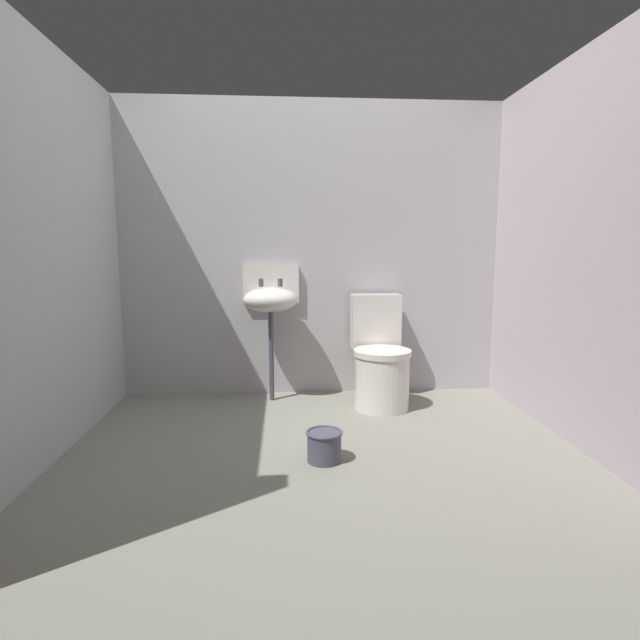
# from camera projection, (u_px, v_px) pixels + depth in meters

# --- Properties ---
(ground_plane) EXTENTS (3.26, 2.81, 0.08)m
(ground_plane) POSITION_uv_depth(u_px,v_px,m) (324.00, 460.00, 2.77)
(ground_plane) COLOR gray
(wall_back) EXTENTS (3.26, 0.10, 2.21)m
(wall_back) POSITION_uv_depth(u_px,v_px,m) (311.00, 250.00, 3.85)
(wall_back) COLOR #AEAAAD
(wall_back) RESTS_ON ground
(wall_left) EXTENTS (0.10, 2.61, 2.21)m
(wall_left) POSITION_uv_depth(u_px,v_px,m) (38.00, 251.00, 2.61)
(wall_left) COLOR #ADB1B4
(wall_left) RESTS_ON ground
(wall_right) EXTENTS (0.10, 2.61, 2.21)m
(wall_right) POSITION_uv_depth(u_px,v_px,m) (586.00, 251.00, 2.81)
(wall_right) COLOR #B5A4B0
(wall_right) RESTS_ON ground
(toilet_near_wall) EXTENTS (0.40, 0.59, 0.78)m
(toilet_near_wall) POSITION_uv_depth(u_px,v_px,m) (380.00, 361.00, 3.60)
(toilet_near_wall) COLOR silver
(toilet_near_wall) RESTS_ON ground
(sink) EXTENTS (0.42, 0.35, 0.99)m
(sink) POSITION_uv_depth(u_px,v_px,m) (271.00, 299.00, 3.67)
(sink) COLOR #474655
(sink) RESTS_ON ground
(bucket) EXTENTS (0.20, 0.20, 0.17)m
(bucket) POSITION_uv_depth(u_px,v_px,m) (324.00, 445.00, 2.66)
(bucket) COLOR #474655
(bucket) RESTS_ON ground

